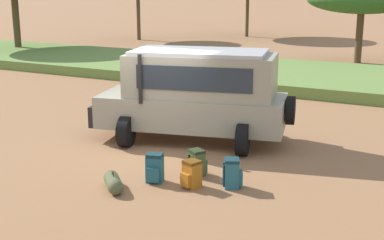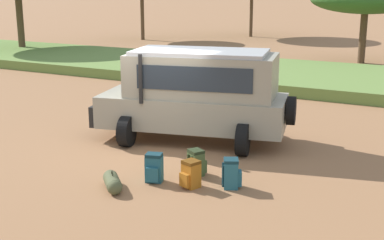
% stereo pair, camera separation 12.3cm
% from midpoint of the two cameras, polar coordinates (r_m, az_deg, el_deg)
% --- Properties ---
extents(ground_plane, '(320.00, 320.00, 0.00)m').
position_cam_midpoint_polar(ground_plane, '(13.76, -4.15, -3.07)').
color(ground_plane, '#936642').
extents(grass_bank, '(120.00, 7.00, 0.44)m').
position_cam_midpoint_polar(grass_bank, '(23.64, 10.05, 4.70)').
color(grass_bank, olive).
rests_on(grass_bank, ground_plane).
extents(safari_vehicle, '(5.48, 3.43, 2.44)m').
position_cam_midpoint_polar(safari_vehicle, '(14.13, 0.19, 2.86)').
color(safari_vehicle, gray).
rests_on(safari_vehicle, ground_plane).
extents(backpack_beside_front_wheel, '(0.41, 0.45, 0.58)m').
position_cam_midpoint_polar(backpack_beside_front_wheel, '(11.12, -0.37, -5.81)').
color(backpack_beside_front_wheel, '#B26619').
rests_on(backpack_beside_front_wheel, ground_plane).
extents(backpack_cluster_center, '(0.41, 0.43, 0.63)m').
position_cam_midpoint_polar(backpack_cluster_center, '(11.43, -4.32, -5.17)').
color(backpack_cluster_center, '#235B6B').
rests_on(backpack_cluster_center, ground_plane).
extents(backpack_near_rear_wheel, '(0.43, 0.45, 0.59)m').
position_cam_midpoint_polar(backpack_near_rear_wheel, '(11.80, 0.22, -4.58)').
color(backpack_near_rear_wheel, '#42562D').
rests_on(backpack_near_rear_wheel, ground_plane).
extents(backpack_outermost, '(0.46, 0.43, 0.62)m').
position_cam_midpoint_polar(backpack_outermost, '(11.12, 4.00, -5.72)').
color(backpack_outermost, '#235B6B').
rests_on(backpack_outermost, ground_plane).
extents(duffel_bag_low_black_case, '(0.74, 0.75, 0.41)m').
position_cam_midpoint_polar(duffel_bag_low_black_case, '(11.17, -8.71, -6.59)').
color(duffel_bag_low_black_case, '#4C5133').
rests_on(duffel_bag_low_black_case, ground_plane).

